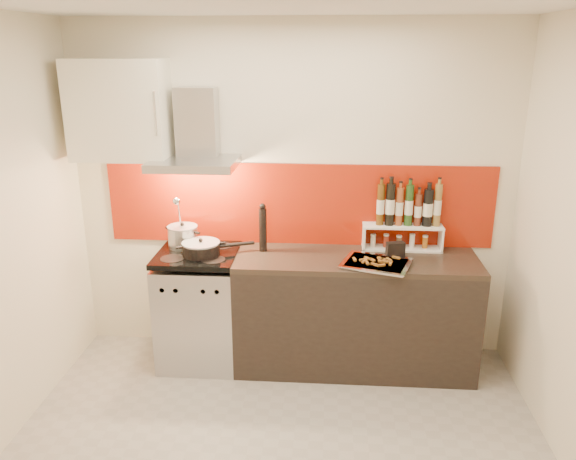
# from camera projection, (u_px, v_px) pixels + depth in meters

# --- Properties ---
(floor) EXTENTS (3.40, 3.40, 0.00)m
(floor) POSITION_uv_depth(u_px,v_px,m) (277.00, 456.00, 3.43)
(floor) COLOR #9E9991
(floor) RESTS_ON ground
(back_wall) EXTENTS (3.40, 0.02, 2.60)m
(back_wall) POSITION_uv_depth(u_px,v_px,m) (292.00, 194.00, 4.36)
(back_wall) COLOR silver
(back_wall) RESTS_ON ground
(backsplash) EXTENTS (3.00, 0.02, 0.64)m
(backsplash) POSITION_uv_depth(u_px,v_px,m) (298.00, 204.00, 4.37)
(backsplash) COLOR #9F1A08
(backsplash) RESTS_ON back_wall
(range_stove) EXTENTS (0.60, 0.60, 0.91)m
(range_stove) POSITION_uv_depth(u_px,v_px,m) (200.00, 308.00, 4.38)
(range_stove) COLOR #B7B7BA
(range_stove) RESTS_ON ground
(counter) EXTENTS (1.80, 0.60, 0.90)m
(counter) POSITION_uv_depth(u_px,v_px,m) (354.00, 312.00, 4.30)
(counter) COLOR black
(counter) RESTS_ON ground
(range_hood) EXTENTS (0.62, 0.50, 0.61)m
(range_hood) POSITION_uv_depth(u_px,v_px,m) (196.00, 139.00, 4.12)
(range_hood) COLOR #B7B7BA
(range_hood) RESTS_ON back_wall
(upper_cabinet) EXTENTS (0.70, 0.35, 0.72)m
(upper_cabinet) POSITION_uv_depth(u_px,v_px,m) (120.00, 110.00, 4.08)
(upper_cabinet) COLOR white
(upper_cabinet) RESTS_ON back_wall
(stock_pot) EXTENTS (0.23, 0.23, 0.20)m
(stock_pot) POSITION_uv_depth(u_px,v_px,m) (183.00, 236.00, 4.33)
(stock_pot) COLOR #B7B7BA
(stock_pot) RESTS_ON range_stove
(saute_pan) EXTENTS (0.52, 0.31, 0.13)m
(saute_pan) POSITION_uv_depth(u_px,v_px,m) (202.00, 248.00, 4.17)
(saute_pan) COLOR black
(saute_pan) RESTS_ON range_stove
(utensil_jar) EXTENTS (0.09, 0.13, 0.43)m
(utensil_jar) POSITION_uv_depth(u_px,v_px,m) (179.00, 233.00, 4.30)
(utensil_jar) COLOR silver
(utensil_jar) RESTS_ON range_stove
(pepper_mill) EXTENTS (0.06, 0.06, 0.38)m
(pepper_mill) POSITION_uv_depth(u_px,v_px,m) (263.00, 228.00, 4.24)
(pepper_mill) COLOR black
(pepper_mill) RESTS_ON counter
(step_shelf) EXTENTS (0.60, 0.16, 0.52)m
(step_shelf) POSITION_uv_depth(u_px,v_px,m) (406.00, 218.00, 4.25)
(step_shelf) COLOR white
(step_shelf) RESTS_ON counter
(caddy_box) EXTENTS (0.14, 0.09, 0.12)m
(caddy_box) POSITION_uv_depth(u_px,v_px,m) (395.00, 250.00, 4.14)
(caddy_box) COLOR black
(caddy_box) RESTS_ON counter
(baking_tray) EXTENTS (0.55, 0.49, 0.03)m
(baking_tray) POSITION_uv_depth(u_px,v_px,m) (376.00, 263.00, 4.01)
(baking_tray) COLOR silver
(baking_tray) RESTS_ON counter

